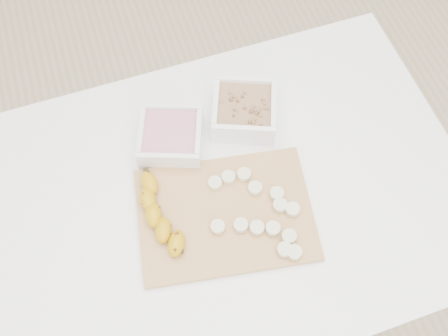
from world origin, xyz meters
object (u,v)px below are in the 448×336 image
object	(u,v)px
bowl_yogurt	(171,137)
banana	(160,216)
table	(228,210)
bowl_granola	(244,110)
cutting_board	(225,214)

from	to	relation	value
bowl_yogurt	banana	world-z (taller)	bowl_yogurt
table	banana	bearing A→B (deg)	-174.28
bowl_granola	banana	bearing A→B (deg)	-143.46
table	bowl_granola	size ratio (longest dim) A/B	5.72
bowl_granola	banana	xyz separation A→B (m)	(-0.24, -0.18, -0.00)
table	banana	world-z (taller)	banana
bowl_granola	bowl_yogurt	bearing A→B (deg)	-175.82
bowl_yogurt	banana	distance (m)	0.18
bowl_yogurt	table	bearing A→B (deg)	-62.27
table	bowl_granola	world-z (taller)	bowl_granola
bowl_yogurt	cutting_board	xyz separation A→B (m)	(0.06, -0.19, -0.02)
bowl_granola	banana	size ratio (longest dim) A/B	0.95
table	banana	xyz separation A→B (m)	(-0.15, -0.01, 0.13)
table	bowl_yogurt	size ratio (longest dim) A/B	6.00
bowl_granola	cutting_board	world-z (taller)	bowl_granola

